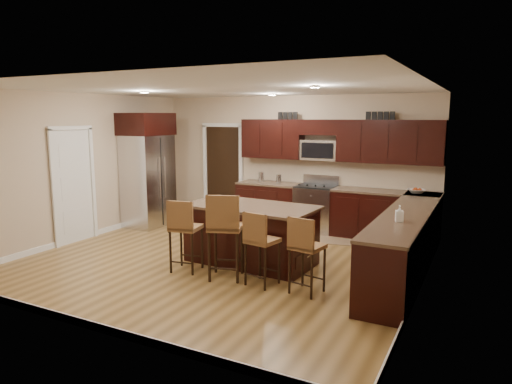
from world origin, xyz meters
The scene contains 24 objects.
floor centered at (0.00, 0.00, 0.00)m, with size 6.00×6.00×0.00m, color olive.
ceiling centered at (0.00, 0.00, 2.70)m, with size 6.00×6.00×0.00m, color silver.
wall_back centered at (0.00, 2.75, 1.35)m, with size 6.00×6.00×0.00m, color tan.
wall_left centered at (-3.00, 0.00, 1.35)m, with size 5.50×5.50×0.00m, color tan.
wall_right centered at (3.00, 0.00, 1.35)m, with size 5.50×5.50×0.00m, color tan.
base_cabinets centered at (1.90, 1.45, 0.46)m, with size 4.02×3.96×0.92m.
upper_cabinets centered at (1.04, 2.58, 1.84)m, with size 4.00×0.33×0.80m.
range centered at (0.68, 2.45, 0.47)m, with size 0.76×0.64×1.11m.
microwave centered at (0.68, 2.60, 1.62)m, with size 0.76×0.31×0.40m, color silver.
doorway centered at (-1.65, 2.73, 1.03)m, with size 0.85×0.03×2.06m, color black.
pantry_door centered at (-2.98, -0.30, 1.02)m, with size 0.03×0.80×2.04m, color white.
letter_decor centered at (0.90, 2.58, 2.29)m, with size 2.20×0.03×0.15m, color black, non-canonical shape.
island centered at (0.45, 0.10, 0.43)m, with size 2.09×1.18×0.92m.
stool_left centered at (-0.21, -0.75, 0.68)m, with size 0.47×0.47×1.09m.
stool_mid centered at (0.49, -0.75, 0.77)m, with size 0.59×0.59×1.23m.
stool_right centered at (1.03, -0.74, 0.64)m, with size 0.44×0.44×1.03m.
refrigerator centered at (-2.62, 1.31, 1.20)m, with size 0.79×1.01×2.35m.
floor_mat centered at (1.22, 1.92, 0.01)m, with size 0.87×0.58×0.01m, color brown.
fruit_bowl centered at (2.57, 2.45, 0.96)m, with size 0.31×0.31×0.08m, color silver.
soap_bottle centered at (2.70, 0.00, 1.03)m, with size 0.10×0.10×0.22m, color #B2B2B2.
canister_tall centered at (-0.54, 2.45, 1.02)m, with size 0.12×0.12×0.21m, color silver.
canister_short centered at (-0.14, 2.45, 1.01)m, with size 0.11×0.11×0.18m, color silver.
island_jar centered at (-0.05, 0.10, 0.97)m, with size 0.10×0.10×0.10m, color white.
stool_extra centered at (1.68, -0.74, 0.64)m, with size 0.44×0.44×1.03m.
Camera 1 is at (3.69, -6.04, 2.28)m, focal length 32.00 mm.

